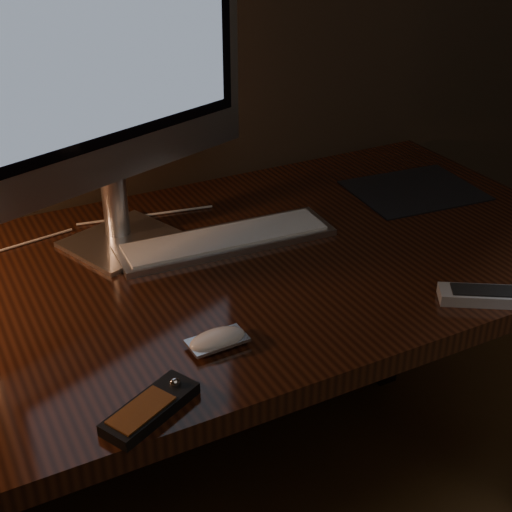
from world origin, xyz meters
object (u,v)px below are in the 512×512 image
monitor (105,46)px  desk (179,312)px  mouse (217,341)px  keyboard (226,239)px  tv_remote (498,296)px  media_remote (151,408)px

monitor → desk: bearing=-71.2°
desk → mouse: 0.33m
monitor → keyboard: size_ratio=1.50×
tv_remote → media_remote: bearing=-148.1°
monitor → tv_remote: bearing=-65.2°
keyboard → mouse: (-0.16, -0.30, 0.00)m
desk → tv_remote: bearing=-44.0°
mouse → media_remote: media_remote is taller
desk → keyboard: 0.17m
desk → keyboard: bearing=0.3°
keyboard → tv_remote: 0.51m
desk → tv_remote: tv_remote is taller
mouse → tv_remote: 0.48m
desk → monitor: monitor is taller
desk → media_remote: size_ratio=10.49×
monitor → keyboard: monitor is taller
mouse → media_remote: bearing=-147.9°
mouse → media_remote: (-0.14, -0.10, 0.00)m
monitor → tv_remote: 0.79m
keyboard → tv_remote: bearing=-48.7°
keyboard → media_remote: bearing=-123.6°
monitor → media_remote: size_ratio=4.20×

